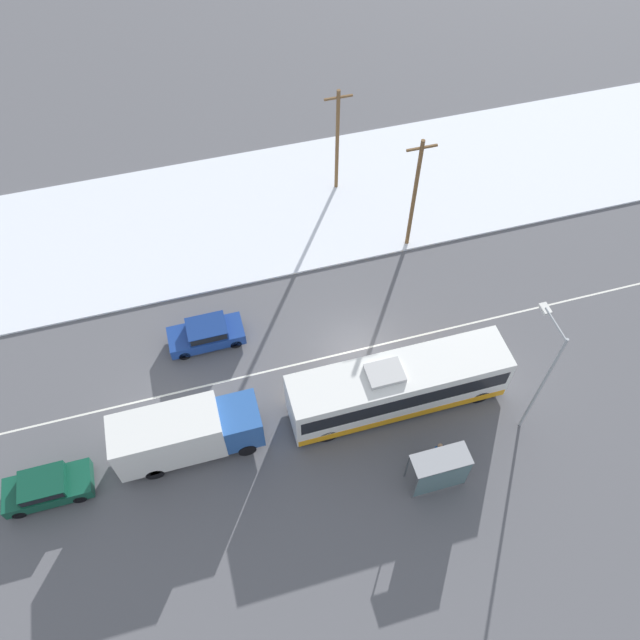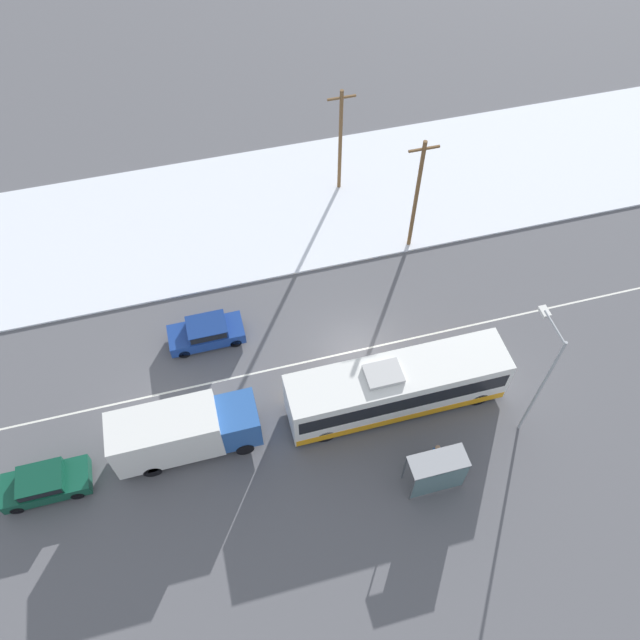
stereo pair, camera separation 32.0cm
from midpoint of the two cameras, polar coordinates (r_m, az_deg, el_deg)
The scene contains 12 objects.
ground_plane at distance 35.14m, azimuth 3.49°, elevation -2.85°, with size 120.00×120.00×0.00m, color #56565B.
snow_lot at distance 42.91m, azimuth -1.40°, elevation 10.74°, with size 80.00×12.14×0.12m.
lane_marking_center at distance 35.14m, azimuth 3.49°, elevation -2.84°, with size 60.00×0.12×0.00m.
city_bus at distance 32.21m, azimuth 7.31°, elevation -6.08°, with size 11.32×2.57×3.36m.
box_truck at distance 31.34m, azimuth -12.19°, elevation -9.93°, with size 7.09×2.30×3.15m.
sedan_car at distance 35.39m, azimuth -10.08°, elevation -1.05°, with size 4.19×1.80×1.49m.
parked_car_near_truck at distance 33.27m, azimuth -23.63°, elevation -13.45°, with size 4.08×1.80×1.41m.
pedestrian_at_stop at distance 31.48m, azimuth 10.89°, elevation -11.82°, with size 0.61×0.27×1.71m.
bus_shelter at distance 30.39m, azimuth 11.10°, elevation -13.54°, with size 2.76×1.20×2.40m.
streetlamp at distance 30.44m, azimuth 19.90°, elevation -4.50°, with size 0.36×2.21×7.81m.
utility_pole_roadside at distance 37.67m, azimuth 9.06°, elevation 11.20°, with size 1.80×0.24×8.05m.
utility_pole_snowlot at distance 41.54m, azimuth 2.10°, elevation 16.10°, with size 1.80×0.24×7.58m.
Camera 2 is at (-6.85, -18.26, 29.23)m, focal length 35.00 mm.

